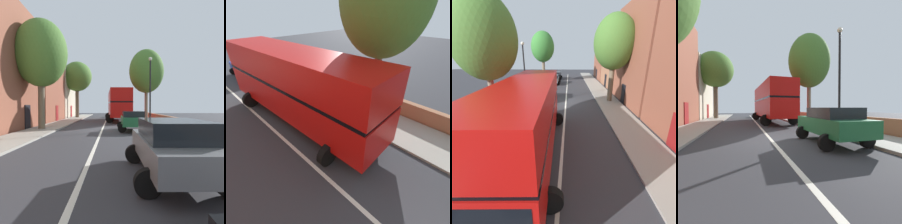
% 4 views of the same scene
% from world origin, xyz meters
% --- Properties ---
extents(ground_plane, '(84.00, 84.00, 0.00)m').
position_xyz_m(ground_plane, '(0.00, 0.00, 0.00)').
color(ground_plane, '#333338').
extents(road_centre_line, '(0.16, 54.00, 0.01)m').
position_xyz_m(road_centre_line, '(0.00, 0.00, 0.00)').
color(road_centre_line, silver).
rests_on(road_centre_line, ground).
extents(sidewalk_left, '(2.60, 60.00, 0.12)m').
position_xyz_m(sidewalk_left, '(-4.90, 0.00, 0.06)').
color(sidewalk_left, '#9E998E').
rests_on(sidewalk_left, ground).
extents(sidewalk_right, '(2.60, 60.00, 0.12)m').
position_xyz_m(sidewalk_right, '(4.90, 0.00, 0.06)').
color(sidewalk_right, '#9E998E').
rests_on(sidewalk_right, ground).
extents(terraced_houses_left, '(4.07, 47.62, 10.68)m').
position_xyz_m(terraced_houses_left, '(-8.50, 0.19, 4.74)').
color(terraced_houses_left, brown).
rests_on(terraced_houses_left, ground).
extents(boundary_wall_right, '(0.36, 54.00, 1.01)m').
position_xyz_m(boundary_wall_right, '(6.45, 0.00, 0.51)').
color(boundary_wall_right, '#9E6647').
rests_on(boundary_wall_right, ground).
extents(double_decker_bus, '(3.85, 10.97, 4.06)m').
position_xyz_m(double_decker_bus, '(1.70, 10.19, 2.35)').
color(double_decker_bus, '#BC0F0D').
rests_on(double_decker_bus, ground).
extents(parked_car_grey_right_0, '(2.41, 4.47, 1.62)m').
position_xyz_m(parked_car_grey_right_0, '(2.50, -12.12, 0.93)').
color(parked_car_grey_right_0, slate).
rests_on(parked_car_grey_right_0, ground).
extents(parked_car_black_right_1, '(2.56, 4.40, 1.54)m').
position_xyz_m(parked_car_black_right_1, '(2.50, -18.44, 0.90)').
color(parked_car_black_right_1, black).
rests_on(parked_car_black_right_1, ground).
extents(parked_car_green_right_2, '(2.46, 4.08, 1.60)m').
position_xyz_m(parked_car_green_right_2, '(2.50, -1.17, 0.92)').
color(parked_car_green_right_2, '#1E6038').
rests_on(parked_car_green_right_2, ground).
extents(street_tree_right_1, '(4.13, 4.13, 8.71)m').
position_xyz_m(street_tree_right_1, '(4.98, 7.22, 6.18)').
color(street_tree_right_1, '#7A6B56').
rests_on(street_tree_right_1, sidewalk_right).
extents(street_tree_left_2, '(4.37, 4.37, 9.11)m').
position_xyz_m(street_tree_left_2, '(-5.10, -0.48, 6.37)').
color(street_tree_left_2, brown).
rests_on(street_tree_left_2, sidewalk_left).
extents(street_tree_right_3, '(4.30, 4.30, 9.15)m').
position_xyz_m(street_tree_right_3, '(4.65, -14.13, 6.48)').
color(street_tree_right_3, '#7A6B56').
rests_on(street_tree_right_3, sidewalk_right).
extents(lamppost_right, '(0.32, 0.32, 6.31)m').
position_xyz_m(lamppost_right, '(4.30, 0.94, 3.81)').
color(lamppost_right, black).
rests_on(lamppost_right, sidewalk_right).
extents(litter_bin_right, '(0.55, 0.55, 1.18)m').
position_xyz_m(litter_bin_right, '(5.30, -11.07, 0.71)').
color(litter_bin_right, black).
rests_on(litter_bin_right, sidewalk_right).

